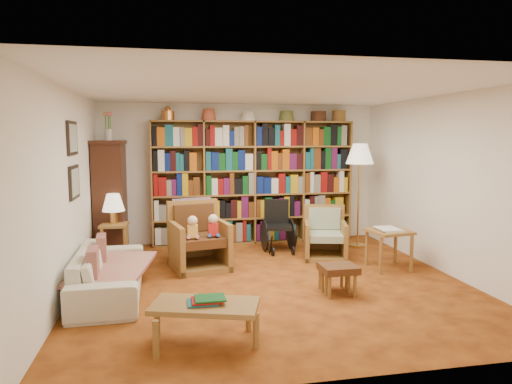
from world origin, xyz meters
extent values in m
plane|color=#A75419|center=(0.00, 0.00, 0.00)|extent=(5.00, 5.00, 0.00)
plane|color=white|center=(0.00, 0.00, 2.50)|extent=(5.00, 5.00, 0.00)
plane|color=white|center=(0.00, 2.50, 1.25)|extent=(5.00, 0.00, 5.00)
plane|color=white|center=(0.00, -2.50, 1.25)|extent=(5.00, 0.00, 5.00)
plane|color=white|center=(-2.50, 0.00, 1.25)|extent=(0.00, 5.00, 5.00)
plane|color=white|center=(2.50, 0.00, 1.25)|extent=(0.00, 5.00, 5.00)
cube|color=olive|center=(0.20, 2.34, 1.10)|extent=(3.60, 0.30, 2.20)
cube|color=#3E1C11|center=(-2.25, 2.00, 0.90)|extent=(0.45, 0.90, 1.80)
cube|color=#3E1C11|center=(-2.25, 2.00, 1.83)|extent=(0.50, 0.95, 0.06)
cylinder|color=silver|center=(-2.25, 2.00, 1.95)|extent=(0.12, 0.12, 0.18)
cube|color=black|center=(-2.48, 0.30, 1.90)|extent=(0.03, 0.52, 0.42)
cube|color=gray|center=(-2.46, 0.30, 1.90)|extent=(0.01, 0.44, 0.34)
cube|color=black|center=(-2.48, 0.30, 1.35)|extent=(0.03, 0.52, 0.42)
cube|color=gray|center=(-2.46, 0.30, 1.35)|extent=(0.01, 0.44, 0.34)
imported|color=beige|center=(-2.05, -0.09, 0.28)|extent=(1.92, 0.78, 0.56)
cube|color=beige|center=(-2.00, -0.09, 0.30)|extent=(1.01, 1.58, 0.04)
cube|color=maroon|center=(-2.18, 0.26, 0.45)|extent=(0.15, 0.37, 0.36)
cube|color=maroon|center=(-2.18, -0.44, 0.45)|extent=(0.14, 0.37, 0.36)
cube|color=olive|center=(-2.15, 1.44, 0.57)|extent=(0.43, 0.43, 0.04)
cylinder|color=olive|center=(-2.31, 1.28, 0.28)|extent=(0.05, 0.05, 0.55)
cylinder|color=olive|center=(-1.99, 1.28, 0.28)|extent=(0.05, 0.05, 0.55)
cylinder|color=olive|center=(-2.31, 1.60, 0.28)|extent=(0.05, 0.05, 0.55)
cylinder|color=olive|center=(-1.99, 1.60, 0.28)|extent=(0.05, 0.05, 0.55)
cylinder|color=#BE8C3D|center=(-2.15, 1.44, 0.69)|extent=(0.11, 0.11, 0.19)
cone|color=white|center=(-2.15, 1.44, 0.92)|extent=(0.34, 0.34, 0.26)
cube|color=olive|center=(-0.90, 0.82, 0.04)|extent=(0.93, 0.95, 0.09)
cube|color=olive|center=(-1.24, 0.82, 0.34)|extent=(0.24, 0.80, 0.69)
cube|color=olive|center=(-0.55, 0.82, 0.34)|extent=(0.24, 0.80, 0.69)
cube|color=olive|center=(-0.90, 1.18, 0.48)|extent=(0.77, 0.25, 0.97)
cube|color=#543016|center=(-0.90, 0.79, 0.43)|extent=(0.73, 0.79, 0.13)
cube|color=#543016|center=(-0.90, 1.10, 0.71)|extent=(0.61, 0.23, 0.41)
cube|color=#BE3251|center=(-0.90, 1.22, 0.77)|extent=(0.60, 0.19, 0.43)
cube|color=olive|center=(1.10, 1.01, 0.04)|extent=(0.81, 0.83, 0.07)
cube|color=olive|center=(0.80, 1.01, 0.29)|extent=(0.24, 0.67, 0.58)
cube|color=olive|center=(1.39, 1.01, 0.29)|extent=(0.24, 0.67, 0.58)
cube|color=olive|center=(1.10, 1.32, 0.41)|extent=(0.65, 0.24, 0.82)
cube|color=#9BA886|center=(1.10, 0.98, 0.36)|extent=(0.64, 0.68, 0.11)
cube|color=#9BA886|center=(1.10, 1.25, 0.60)|extent=(0.51, 0.22, 0.34)
cube|color=black|center=(0.49, 1.56, 0.42)|extent=(0.50, 0.50, 0.06)
cube|color=black|center=(0.49, 1.77, 0.65)|extent=(0.42, 0.14, 0.42)
cylinder|color=black|center=(0.25, 1.66, 0.26)|extent=(0.03, 0.52, 0.52)
cylinder|color=black|center=(0.72, 1.66, 0.26)|extent=(0.03, 0.52, 0.52)
cylinder|color=black|center=(0.32, 1.30, 0.07)|extent=(0.03, 0.15, 0.15)
cylinder|color=black|center=(0.65, 1.30, 0.07)|extent=(0.03, 0.15, 0.15)
cylinder|color=#BE8C3D|center=(1.93, 1.67, 0.02)|extent=(0.30, 0.30, 0.03)
cylinder|color=#BE8C3D|center=(1.93, 1.67, 0.76)|extent=(0.03, 0.03, 1.52)
cone|color=white|center=(1.93, 1.67, 1.63)|extent=(0.48, 0.48, 0.35)
cube|color=olive|center=(1.81, 0.28, 0.55)|extent=(0.62, 0.62, 0.04)
cylinder|color=olive|center=(1.57, 0.04, 0.27)|extent=(0.05, 0.05, 0.53)
cylinder|color=olive|center=(2.04, 0.04, 0.27)|extent=(0.05, 0.05, 0.53)
cylinder|color=olive|center=(1.57, 0.51, 0.27)|extent=(0.05, 0.05, 0.53)
cylinder|color=olive|center=(2.04, 0.51, 0.27)|extent=(0.05, 0.05, 0.53)
cube|color=white|center=(1.81, 0.28, 0.59)|extent=(0.35, 0.42, 0.03)
cube|color=#543016|center=(0.69, -0.49, 0.29)|extent=(0.42, 0.37, 0.08)
cylinder|color=olive|center=(0.54, -0.61, 0.13)|extent=(0.04, 0.04, 0.25)
cylinder|color=olive|center=(0.83, -0.61, 0.13)|extent=(0.04, 0.04, 0.25)
cylinder|color=olive|center=(0.54, -0.38, 0.13)|extent=(0.04, 0.04, 0.25)
cylinder|color=olive|center=(0.83, -0.38, 0.13)|extent=(0.04, 0.04, 0.25)
cube|color=#543016|center=(0.69, -0.62, 0.32)|extent=(0.44, 0.37, 0.09)
cylinder|color=olive|center=(0.53, -0.75, 0.14)|extent=(0.04, 0.04, 0.28)
cylinder|color=olive|center=(0.85, -0.75, 0.14)|extent=(0.04, 0.04, 0.28)
cylinder|color=olive|center=(0.53, -0.49, 0.14)|extent=(0.04, 0.04, 0.28)
cylinder|color=olive|center=(0.85, -0.49, 0.14)|extent=(0.04, 0.04, 0.28)
cube|color=olive|center=(-1.01, -1.65, 0.36)|extent=(1.08, 0.75, 0.05)
cylinder|color=olive|center=(-1.46, -1.85, 0.17)|extent=(0.06, 0.06, 0.34)
cylinder|color=olive|center=(-0.57, -1.85, 0.17)|extent=(0.06, 0.06, 0.34)
cylinder|color=olive|center=(-1.46, -1.45, 0.17)|extent=(0.06, 0.06, 0.34)
cylinder|color=olive|center=(-0.57, -1.45, 0.17)|extent=(0.06, 0.06, 0.34)
cube|color=brown|center=(-1.01, -1.65, 0.41)|extent=(0.33, 0.29, 0.05)
camera|label=1|loc=(-1.32, -5.72, 1.91)|focal=32.00mm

